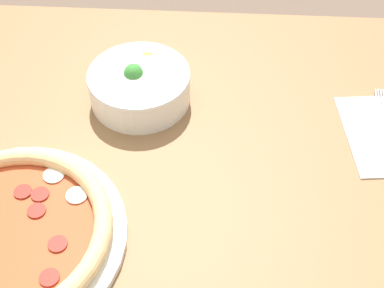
# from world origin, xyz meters

# --- Properties ---
(dining_table) EXTENTS (1.38, 0.91, 0.74)m
(dining_table) POSITION_xyz_m (0.00, 0.00, 0.65)
(dining_table) COLOR olive
(dining_table) RESTS_ON ground_plane
(pizza) EXTENTS (0.32, 0.32, 0.04)m
(pizza) POSITION_xyz_m (-0.16, -0.10, 0.76)
(pizza) COLOR white
(pizza) RESTS_ON dining_table
(bowl) EXTENTS (0.17, 0.17, 0.07)m
(bowl) POSITION_xyz_m (-0.02, 0.19, 0.77)
(bowl) COLOR white
(bowl) RESTS_ON dining_table
(fork) EXTENTS (0.03, 0.20, 0.00)m
(fork) POSITION_xyz_m (0.38, 0.13, 0.75)
(fork) COLOR silver
(fork) RESTS_ON napkin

